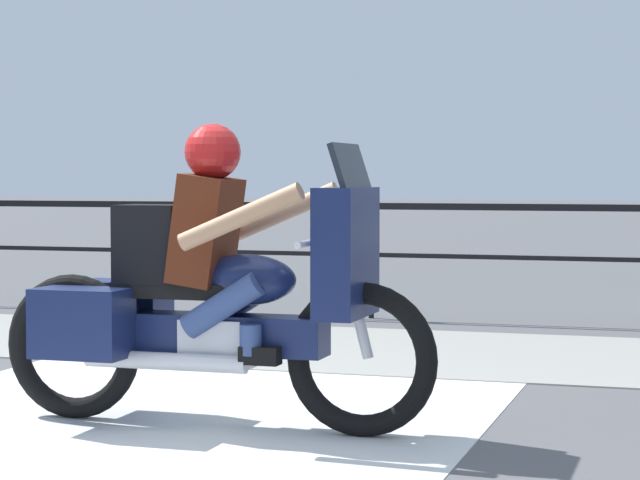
% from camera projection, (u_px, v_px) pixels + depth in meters
% --- Properties ---
extents(ground_plane, '(120.00, 120.00, 0.00)m').
position_uv_depth(ground_plane, '(93.00, 436.00, 6.21)').
color(ground_plane, '#565659').
extents(sidewalk_band, '(44.00, 2.40, 0.01)m').
position_uv_depth(sidewalk_band, '(304.00, 346.00, 9.45)').
color(sidewalk_band, '#99968E').
rests_on(sidewalk_band, ground).
extents(crosswalk_band, '(3.40, 6.00, 0.01)m').
position_uv_depth(crosswalk_band, '(102.00, 446.00, 5.97)').
color(crosswalk_band, silver).
rests_on(crosswalk_band, ground).
extents(fence_railing, '(36.00, 0.05, 1.05)m').
position_uv_depth(fence_railing, '(371.00, 227.00, 11.31)').
color(fence_railing, black).
rests_on(fence_railing, ground).
extents(motorcycle, '(2.37, 0.76, 1.57)m').
position_uv_depth(motorcycle, '(210.00, 293.00, 6.40)').
color(motorcycle, black).
rests_on(motorcycle, ground).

